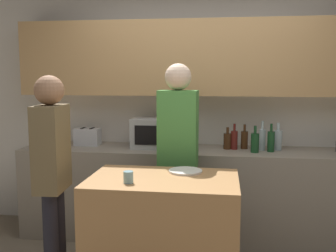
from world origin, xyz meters
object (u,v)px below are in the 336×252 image
at_px(toaster, 88,137).
at_px(bottle_6, 278,140).
at_px(cup_0, 128,177).
at_px(bottle_2, 244,139).
at_px(bottle_0, 227,141).
at_px(bottle_5, 271,141).
at_px(person_center, 178,144).
at_px(bottle_3, 255,142).
at_px(plate_on_island, 185,171).
at_px(bottle_4, 262,139).
at_px(person_left, 52,166).
at_px(microwave, 158,133).
at_px(bottle_1, 234,140).

height_order(toaster, bottle_6, bottle_6).
bearing_deg(cup_0, bottle_2, 58.05).
relative_size(bottle_0, bottle_2, 0.89).
height_order(bottle_5, cup_0, bottle_5).
xyz_separation_m(bottle_5, person_center, (-0.85, -0.47, 0.03)).
relative_size(bottle_0, bottle_3, 0.86).
bearing_deg(plate_on_island, bottle_4, 55.17).
relative_size(bottle_6, person_left, 0.16).
xyz_separation_m(microwave, bottle_4, (1.04, -0.03, -0.04)).
height_order(bottle_0, cup_0, bottle_0).
bearing_deg(cup_0, person_center, 72.04).
relative_size(microwave, plate_on_island, 2.00).
distance_m(bottle_3, bottle_5, 0.17).
bearing_deg(bottle_3, bottle_2, 116.60).
xyz_separation_m(bottle_6, person_left, (-1.79, -1.25, -0.04)).
distance_m(microwave, bottle_4, 1.05).
bearing_deg(bottle_4, person_center, -145.09).
height_order(bottle_2, plate_on_island, bottle_2).
bearing_deg(bottle_2, bottle_4, -16.84).
distance_m(bottle_3, person_left, 1.90).
xyz_separation_m(bottle_2, bottle_3, (0.09, -0.18, 0.00)).
height_order(bottle_1, bottle_4, bottle_4).
height_order(bottle_1, plate_on_island, bottle_1).
bearing_deg(bottle_4, bottle_1, 178.82).
relative_size(bottle_5, person_center, 0.16).
height_order(bottle_3, bottle_4, bottle_4).
bearing_deg(bottle_6, toaster, -179.81).
relative_size(toaster, bottle_4, 0.90).
height_order(bottle_2, cup_0, bottle_2).
xyz_separation_m(toaster, bottle_2, (1.64, 0.02, 0.00)).
bearing_deg(bottle_6, bottle_4, -167.81).
distance_m(bottle_1, cup_0, 1.54).
bearing_deg(bottle_2, person_center, -135.61).
relative_size(bottle_0, plate_on_island, 0.85).
relative_size(bottle_5, plate_on_island, 1.05).
distance_m(bottle_2, bottle_6, 0.33).
distance_m(plate_on_island, person_left, 1.01).
bearing_deg(microwave, plate_on_island, -69.06).
relative_size(bottle_3, cup_0, 3.12).
height_order(bottle_0, bottle_3, bottle_3).
relative_size(bottle_3, bottle_4, 0.89).
height_order(bottle_5, bottle_6, bottle_5).
bearing_deg(person_center, bottle_6, -144.90).
bearing_deg(bottle_5, bottle_1, 167.85).
relative_size(bottle_2, bottle_5, 0.90).
bearing_deg(bottle_1, toaster, 179.20).
xyz_separation_m(bottle_4, plate_on_island, (-0.67, -0.96, -0.11)).
distance_m(bottle_2, person_left, 1.94).
bearing_deg(person_left, microwave, 150.10).
relative_size(bottle_0, bottle_5, 0.81).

